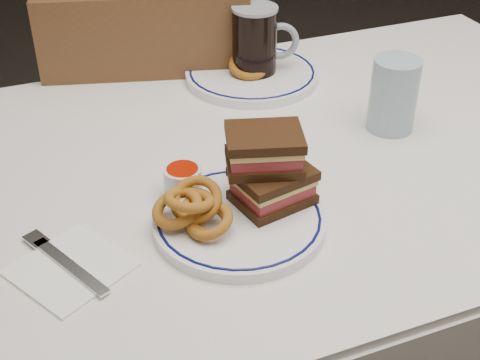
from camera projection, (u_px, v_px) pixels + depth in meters
name	position (u px, v px, depth m)	size (l,w,h in m)	color
dining_table	(314.00, 192.00, 1.23)	(1.27, 0.87, 0.75)	silver
chair_far	(156.00, 150.00, 1.62)	(0.52, 0.52, 0.92)	#442415
main_plate	(239.00, 220.00, 0.97)	(0.25, 0.25, 0.02)	white
reuben_sandwich	(269.00, 168.00, 0.97)	(0.14, 0.12, 0.11)	black
onion_rings_main	(195.00, 209.00, 0.94)	(0.12, 0.11, 0.09)	brown
ketchup_ramekin	(183.00, 177.00, 1.02)	(0.06, 0.06, 0.03)	white
beer_mug	(256.00, 43.00, 1.34)	(0.14, 0.09, 0.15)	black
water_glass	(393.00, 95.00, 1.17)	(0.08, 0.08, 0.13)	#91ACBC
far_plate	(252.00, 74.00, 1.37)	(0.27, 0.27, 0.02)	white
onion_rings_far	(248.00, 64.00, 1.36)	(0.09, 0.11, 0.06)	brown
napkin_fork	(69.00, 267.00, 0.90)	(0.18, 0.19, 0.01)	white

